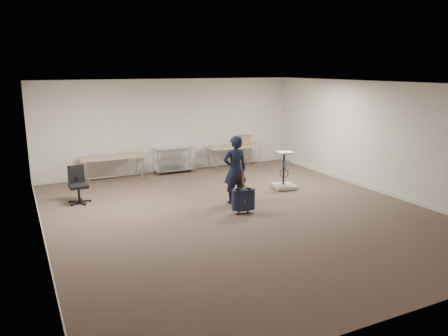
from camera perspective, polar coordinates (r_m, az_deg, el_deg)
ground at (r=9.65m, az=2.05°, el=-5.90°), size 9.00×9.00×0.00m
room_shell at (r=10.82m, az=-1.39°, el=-3.52°), size 8.00×9.00×9.00m
folding_table_left at (r=12.48m, az=-14.36°, el=1.28°), size 1.80×0.75×0.73m
folding_table_right at (r=13.73m, az=1.34°, el=2.73°), size 1.80×0.75×0.73m
wire_shelf at (r=13.26m, az=-6.48°, el=1.23°), size 1.22×0.47×0.80m
person at (r=10.17m, az=1.46°, el=-0.21°), size 0.61×0.42×1.60m
suitcase at (r=9.55m, az=2.54°, el=-4.15°), size 0.37×0.26×0.92m
office_chair at (r=10.83m, az=-18.47°, el=-2.99°), size 0.53×0.53×0.88m
equipment_cart at (r=11.60m, az=7.88°, el=-1.43°), size 0.63×0.63×0.99m
cardboard_box at (r=13.94m, az=2.57°, el=3.69°), size 0.41×0.32×0.29m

